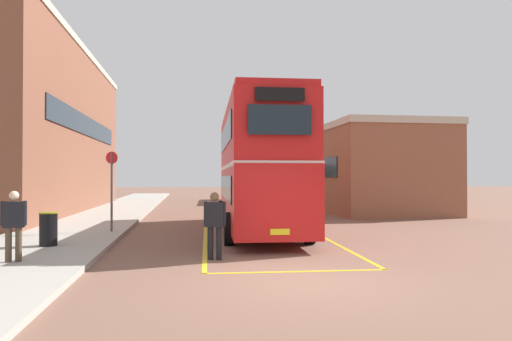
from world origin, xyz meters
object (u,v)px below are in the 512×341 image
object	(u,v)px
single_deck_bus	(252,182)
double_decker_bus	(258,166)
litter_bin	(48,229)
pedestrian_waiting_near	(14,221)
pedestrian_boarding	(215,221)
bus_stop_sign	(112,184)

from	to	relation	value
single_deck_bus	double_decker_bus	bearing A→B (deg)	-97.39
single_deck_bus	litter_bin	size ratio (longest dim) A/B	9.90
single_deck_bus	pedestrian_waiting_near	xyz separation A→B (m)	(-9.28, -26.92, -0.57)
pedestrian_boarding	litter_bin	xyz separation A→B (m)	(-4.56, 2.09, -0.36)
single_deck_bus	litter_bin	world-z (taller)	single_deck_bus
bus_stop_sign	pedestrian_waiting_near	bearing A→B (deg)	-102.42
pedestrian_waiting_near	bus_stop_sign	bearing A→B (deg)	77.58
pedestrian_waiting_near	litter_bin	bearing A→B (deg)	88.75
pedestrian_boarding	bus_stop_sign	xyz separation A→B (m)	(-3.36, 5.33, 0.86)
double_decker_bus	bus_stop_sign	size ratio (longest dim) A/B	3.82
double_decker_bus	pedestrian_waiting_near	size ratio (longest dim) A/B	6.70
pedestrian_boarding	litter_bin	size ratio (longest dim) A/B	1.79
pedestrian_waiting_near	single_deck_bus	bearing A→B (deg)	70.99
litter_bin	bus_stop_sign	distance (m)	3.67
pedestrian_waiting_near	litter_bin	world-z (taller)	pedestrian_waiting_near
pedestrian_boarding	bus_stop_sign	size ratio (longest dim) A/B	0.60
double_decker_bus	single_deck_bus	distance (m)	21.04
single_deck_bus	pedestrian_boarding	distance (m)	26.97
single_deck_bus	bus_stop_sign	size ratio (longest dim) A/B	3.31
bus_stop_sign	pedestrian_boarding	bearing A→B (deg)	-57.74
double_decker_bus	single_deck_bus	xyz separation A→B (m)	(2.71, 20.85, -0.87)
pedestrian_waiting_near	litter_bin	xyz separation A→B (m)	(0.05, 2.45, -0.45)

